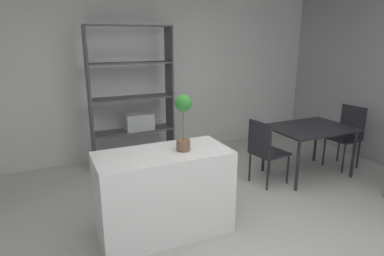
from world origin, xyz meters
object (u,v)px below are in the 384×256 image
Objects in this scene: open_bookshelf at (134,105)px; dining_table at (310,132)px; dining_chair_island_side at (265,148)px; dining_chair_window_side at (348,131)px; potted_plant_on_island at (183,117)px; kitchen_island at (164,193)px.

open_bookshelf is 1.87× the size of dining_table.
dining_chair_island_side is (-0.80, -0.01, -0.13)m from dining_table.
dining_chair_window_side is 1.60m from dining_chair_island_side.
potted_plant_on_island reaches higher than dining_chair_window_side.
kitchen_island is 2.13m from open_bookshelf.
potted_plant_on_island is (0.21, -0.04, 0.80)m from kitchen_island.
kitchen_island is 2.52m from dining_table.
potted_plant_on_island reaches higher than kitchen_island.
dining_chair_window_side is at bearing 0.69° from dining_table.
dining_chair_island_side is at bearing -94.69° from dining_chair_window_side.
kitchen_island is at bearing 99.47° from dining_chair_island_side.
open_bookshelf is at bearing -122.13° from dining_chair_window_side.
dining_chair_island_side is (1.65, 0.52, 0.09)m from kitchen_island.
open_bookshelf is (0.25, 2.05, 0.52)m from kitchen_island.
dining_table is at bearing 14.26° from potted_plant_on_island.
dining_chair_island_side is at bearing -178.98° from dining_table.
dining_table is (2.25, 0.57, -0.58)m from potted_plant_on_island.
potted_plant_on_island is at bearing -91.19° from open_bookshelf.
potted_plant_on_island is 0.26× the size of open_bookshelf.
kitchen_island is at bearing -86.02° from dining_chair_window_side.
dining_table is at bearing -34.46° from open_bookshelf.
potted_plant_on_island reaches higher than dining_chair_island_side.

